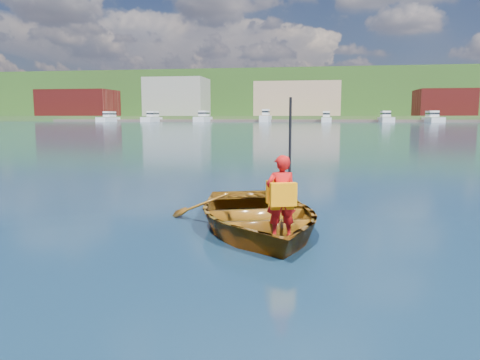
{
  "coord_description": "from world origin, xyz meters",
  "views": [
    {
      "loc": [
        2.17,
        -7.12,
        1.69
      ],
      "look_at": [
        1.05,
        -0.29,
        0.75
      ],
      "focal_mm": 35.0,
      "sensor_mm": 36.0,
      "label": 1
    }
  ],
  "objects_px": {
    "child_paddler": "(281,196)",
    "marina_yachts": "(315,118)",
    "rowboat": "(257,215)",
    "dock": "(280,121)"
  },
  "relations": [
    {
      "from": "marina_yachts",
      "to": "rowboat",
      "type": "bearing_deg",
      "value": -90.03
    },
    {
      "from": "rowboat",
      "to": "dock",
      "type": "xyz_separation_m",
      "value": [
        -11.26,
        148.29,
        0.18
      ]
    },
    {
      "from": "rowboat",
      "to": "dock",
      "type": "distance_m",
      "value": 148.71
    },
    {
      "from": "rowboat",
      "to": "child_paddler",
      "type": "bearing_deg",
      "value": -62.13
    },
    {
      "from": "rowboat",
      "to": "marina_yachts",
      "type": "bearing_deg",
      "value": 89.97
    },
    {
      "from": "rowboat",
      "to": "child_paddler",
      "type": "relative_size",
      "value": 2.28
    },
    {
      "from": "rowboat",
      "to": "child_paddler",
      "type": "xyz_separation_m",
      "value": [
        0.43,
        -0.81,
        0.44
      ]
    },
    {
      "from": "child_paddler",
      "to": "marina_yachts",
      "type": "xyz_separation_m",
      "value": [
        -0.35,
        144.45,
        0.63
      ]
    },
    {
      "from": "dock",
      "to": "marina_yachts",
      "type": "relative_size",
      "value": 1.12
    },
    {
      "from": "rowboat",
      "to": "marina_yachts",
      "type": "distance_m",
      "value": 143.65
    }
  ]
}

